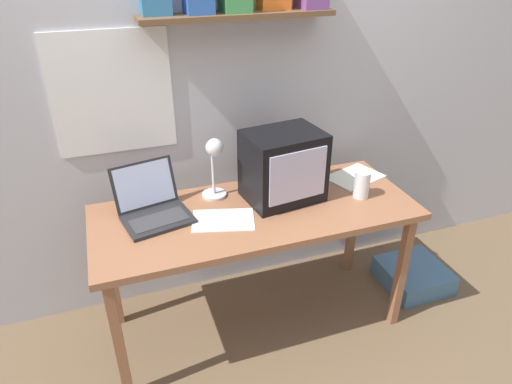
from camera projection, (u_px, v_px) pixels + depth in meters
ground_plane at (256, 321)px, 2.63m from camera, size 12.00×12.00×0.00m
back_wall at (226, 75)px, 2.37m from camera, size 5.60×0.24×2.60m
corner_desk at (256, 221)px, 2.30m from camera, size 1.60×0.64×0.76m
crt_monitor at (283, 166)px, 2.28m from camera, size 0.41×0.33×0.36m
laptop at (152, 204)px, 2.19m from camera, size 0.37×0.36×0.24m
desk_lamp at (214, 161)px, 2.25m from camera, size 0.13×0.16×0.34m
juice_glass at (362, 186)px, 2.34m from camera, size 0.08×0.08×0.14m
loose_paper_near_monitor at (223, 220)px, 2.18m from camera, size 0.33×0.27×0.00m
open_notebook at (355, 177)px, 2.57m from camera, size 0.35×0.30×0.00m
floor_cushion at (413, 275)px, 2.89m from camera, size 0.38×0.38×0.13m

